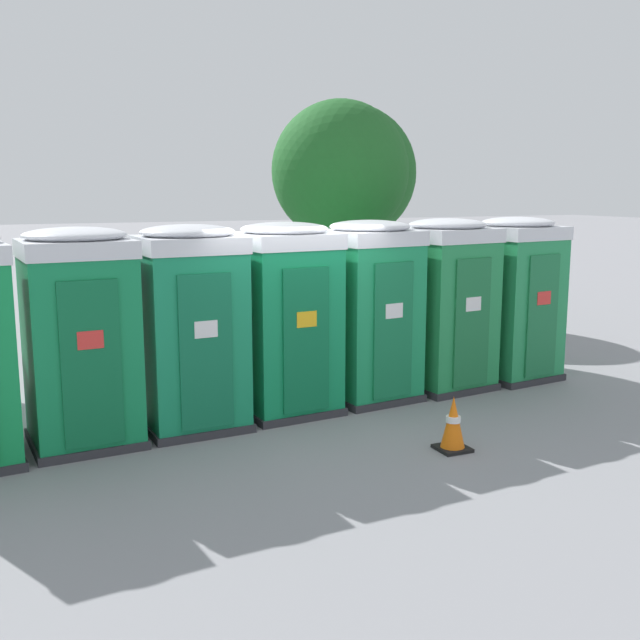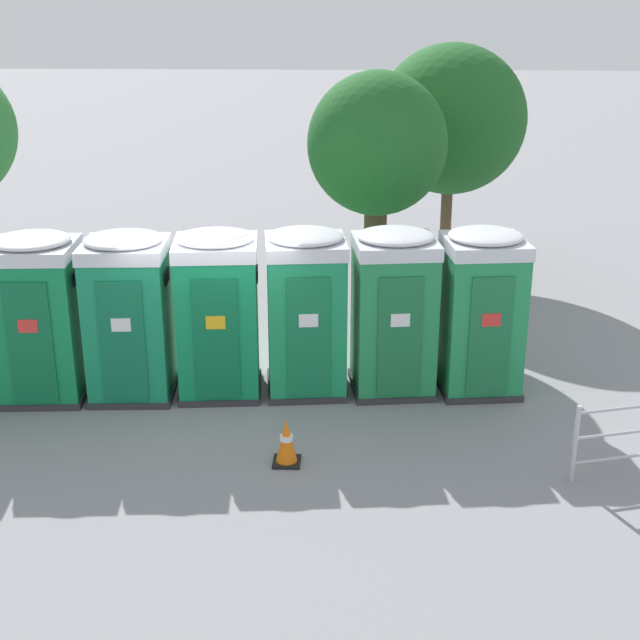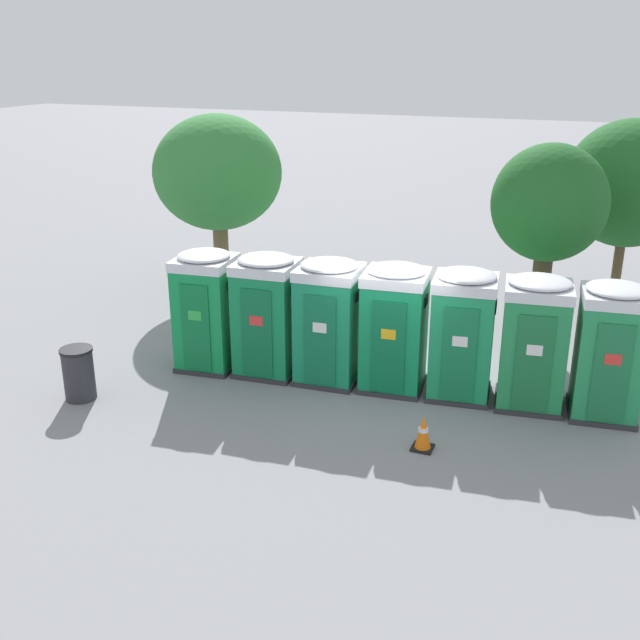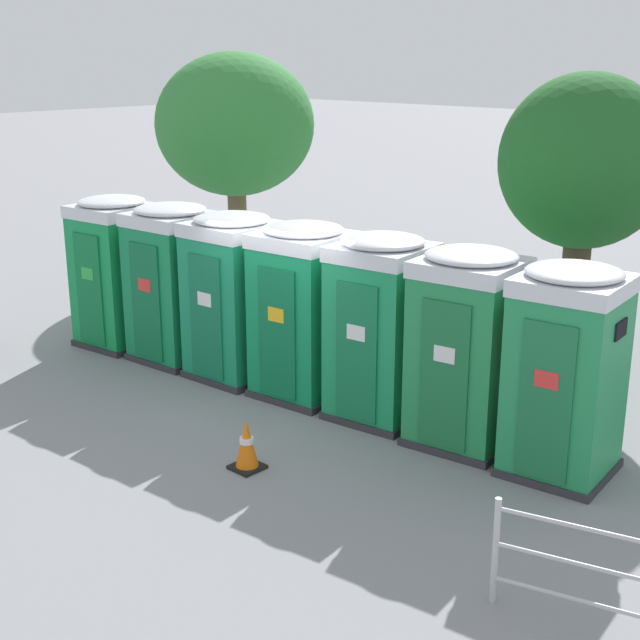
{
  "view_description": "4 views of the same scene",
  "coord_description": "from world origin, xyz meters",
  "px_view_note": "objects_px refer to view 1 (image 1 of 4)",
  "views": [
    {
      "loc": [
        -3.53,
        -9.17,
        2.96
      ],
      "look_at": [
        0.52,
        -0.05,
        1.21
      ],
      "focal_mm": 42.0,
      "sensor_mm": 36.0,
      "label": 1
    },
    {
      "loc": [
        2.05,
        -12.57,
        5.82
      ],
      "look_at": [
        1.54,
        0.04,
        1.15
      ],
      "focal_mm": 50.0,
      "sensor_mm": 36.0,
      "label": 2
    },
    {
      "loc": [
        3.68,
        -13.36,
        6.48
      ],
      "look_at": [
        -1.5,
        -0.23,
        1.28
      ],
      "focal_mm": 42.0,
      "sensor_mm": 36.0,
      "label": 3
    },
    {
      "loc": [
        8.47,
        -8.82,
        4.83
      ],
      "look_at": [
        0.33,
        -0.06,
        1.2
      ],
      "focal_mm": 50.0,
      "sensor_mm": 36.0,
      "label": 4
    }
  ],
  "objects_px": {
    "portapotty_2": "(191,327)",
    "street_tree_0": "(347,174)",
    "portapotty_1": "(80,337)",
    "portapotty_6": "(515,298)",
    "portapotty_4": "(369,310)",
    "street_tree_1": "(340,174)",
    "traffic_cone": "(453,424)",
    "portapotty_3": "(286,318)",
    "portapotty_5": "(446,303)"
  },
  "relations": [
    {
      "from": "portapotty_6",
      "to": "street_tree_0",
      "type": "xyz_separation_m",
      "value": [
        0.03,
        6.12,
        2.03
      ]
    },
    {
      "from": "portapotty_1",
      "to": "portapotty_6",
      "type": "height_order",
      "value": "same"
    },
    {
      "from": "portapotty_3",
      "to": "portapotty_6",
      "type": "relative_size",
      "value": 1.0
    },
    {
      "from": "portapotty_3",
      "to": "traffic_cone",
      "type": "distance_m",
      "value": 2.69
    },
    {
      "from": "traffic_cone",
      "to": "portapotty_5",
      "type": "bearing_deg",
      "value": 58.94
    },
    {
      "from": "portapotty_2",
      "to": "street_tree_0",
      "type": "height_order",
      "value": "street_tree_0"
    },
    {
      "from": "portapotty_1",
      "to": "portapotty_3",
      "type": "relative_size",
      "value": 1.0
    },
    {
      "from": "street_tree_1",
      "to": "portapotty_1",
      "type": "bearing_deg",
      "value": -144.03
    },
    {
      "from": "portapotty_2",
      "to": "street_tree_0",
      "type": "xyz_separation_m",
      "value": [
        5.31,
        6.54,
        2.03
      ]
    },
    {
      "from": "portapotty_1",
      "to": "portapotty_4",
      "type": "xyz_separation_m",
      "value": [
        3.95,
        0.39,
        0.0
      ]
    },
    {
      "from": "portapotty_1",
      "to": "portapotty_5",
      "type": "distance_m",
      "value": 5.29
    },
    {
      "from": "portapotty_2",
      "to": "traffic_cone",
      "type": "bearing_deg",
      "value": -39.47
    },
    {
      "from": "portapotty_2",
      "to": "street_tree_0",
      "type": "relative_size",
      "value": 0.52
    },
    {
      "from": "portapotty_1",
      "to": "portapotty_6",
      "type": "bearing_deg",
      "value": 4.54
    },
    {
      "from": "portapotty_1",
      "to": "street_tree_0",
      "type": "bearing_deg",
      "value": 45.05
    },
    {
      "from": "traffic_cone",
      "to": "portapotty_1",
      "type": "bearing_deg",
      "value": 152.9
    },
    {
      "from": "portapotty_1",
      "to": "street_tree_0",
      "type": "distance_m",
      "value": 9.6
    },
    {
      "from": "portapotty_3",
      "to": "street_tree_1",
      "type": "height_order",
      "value": "street_tree_1"
    },
    {
      "from": "portapotty_2",
      "to": "portapotty_6",
      "type": "relative_size",
      "value": 1.0
    },
    {
      "from": "portapotty_5",
      "to": "portapotty_2",
      "type": "bearing_deg",
      "value": -174.9
    },
    {
      "from": "street_tree_0",
      "to": "traffic_cone",
      "type": "xyz_separation_m",
      "value": [
        -2.81,
        -8.6,
        -3.0
      ]
    },
    {
      "from": "portapotty_4",
      "to": "traffic_cone",
      "type": "height_order",
      "value": "portapotty_4"
    },
    {
      "from": "portapotty_6",
      "to": "traffic_cone",
      "type": "height_order",
      "value": "portapotty_6"
    },
    {
      "from": "portapotty_6",
      "to": "traffic_cone",
      "type": "relative_size",
      "value": 3.97
    },
    {
      "from": "portapotty_4",
      "to": "portapotty_5",
      "type": "xyz_separation_m",
      "value": [
        1.32,
        0.07,
        -0.0
      ]
    },
    {
      "from": "portapotty_2",
      "to": "portapotty_4",
      "type": "height_order",
      "value": "same"
    },
    {
      "from": "street_tree_1",
      "to": "traffic_cone",
      "type": "bearing_deg",
      "value": -102.29
    },
    {
      "from": "portapotty_2",
      "to": "portapotty_3",
      "type": "height_order",
      "value": "same"
    },
    {
      "from": "portapotty_4",
      "to": "portapotty_2",
      "type": "bearing_deg",
      "value": -173.87
    },
    {
      "from": "portapotty_2",
      "to": "street_tree_0",
      "type": "bearing_deg",
      "value": 50.91
    },
    {
      "from": "portapotty_1",
      "to": "street_tree_0",
      "type": "relative_size",
      "value": 0.52
    },
    {
      "from": "portapotty_3",
      "to": "street_tree_1",
      "type": "relative_size",
      "value": 0.56
    },
    {
      "from": "portapotty_2",
      "to": "portapotty_6",
      "type": "height_order",
      "value": "same"
    },
    {
      "from": "portapotty_3",
      "to": "portapotty_2",
      "type": "bearing_deg",
      "value": -173.54
    },
    {
      "from": "portapotty_3",
      "to": "traffic_cone",
      "type": "xyz_separation_m",
      "value": [
        1.19,
        -2.21,
        -0.97
      ]
    },
    {
      "from": "portapotty_3",
      "to": "portapotty_4",
      "type": "height_order",
      "value": "same"
    },
    {
      "from": "portapotty_4",
      "to": "traffic_cone",
      "type": "relative_size",
      "value": 3.97
    },
    {
      "from": "portapotty_1",
      "to": "street_tree_1",
      "type": "xyz_separation_m",
      "value": [
        5.04,
        3.66,
        1.95
      ]
    },
    {
      "from": "portapotty_4",
      "to": "street_tree_1",
      "type": "bearing_deg",
      "value": 71.55
    },
    {
      "from": "portapotty_4",
      "to": "street_tree_1",
      "type": "xyz_separation_m",
      "value": [
        1.09,
        3.27,
        1.95
      ]
    },
    {
      "from": "portapotty_4",
      "to": "portapotty_5",
      "type": "relative_size",
      "value": 1.0
    },
    {
      "from": "portapotty_1",
      "to": "street_tree_1",
      "type": "height_order",
      "value": "street_tree_1"
    },
    {
      "from": "street_tree_1",
      "to": "portapotty_6",
      "type": "bearing_deg",
      "value": -63.66
    },
    {
      "from": "portapotty_4",
      "to": "street_tree_0",
      "type": "height_order",
      "value": "street_tree_0"
    },
    {
      "from": "portapotty_2",
      "to": "portapotty_3",
      "type": "relative_size",
      "value": 1.0
    },
    {
      "from": "portapotty_5",
      "to": "portapotty_6",
      "type": "height_order",
      "value": "same"
    },
    {
      "from": "portapotty_4",
      "to": "street_tree_1",
      "type": "relative_size",
      "value": 0.56
    },
    {
      "from": "portapotty_2",
      "to": "traffic_cone",
      "type": "height_order",
      "value": "portapotty_2"
    },
    {
      "from": "portapotty_6",
      "to": "street_tree_0",
      "type": "relative_size",
      "value": 0.52
    },
    {
      "from": "portapotty_4",
      "to": "portapotty_1",
      "type": "bearing_deg",
      "value": -174.41
    }
  ]
}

